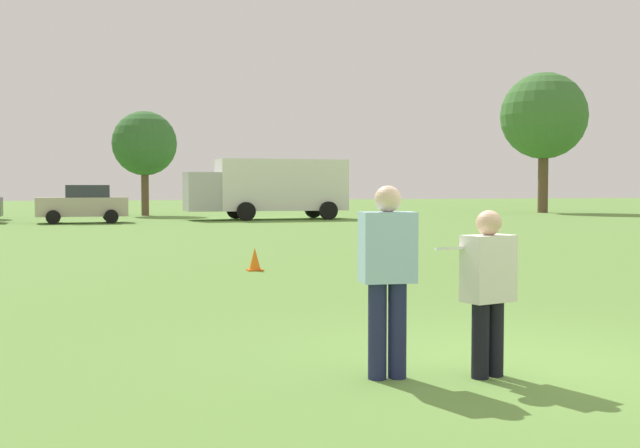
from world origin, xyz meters
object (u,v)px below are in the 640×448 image
player_thrower (388,270)px  player_defender (488,284)px  traffic_cone (255,260)px  box_truck (270,186)px  frisbee (449,249)px  parked_car_center (83,204)px

player_thrower → player_defender: 0.94m
traffic_cone → box_truck: (5.83, 25.05, 1.52)m
traffic_cone → player_thrower: bearing=-94.0°
player_defender → box_truck: box_truck is taller
frisbee → box_truck: bearing=80.3°
player_thrower → frisbee: 0.60m
player_defender → frisbee: player_defender is taller
parked_car_center → box_truck: bearing=9.9°
player_defender → box_truck: bearing=80.8°
player_thrower → box_truck: 35.07m
box_truck → frisbee: bearing=-99.7°
traffic_cone → parked_car_center: 23.69m
player_thrower → parked_car_center: bearing=95.2°
player_defender → frisbee: 0.48m
frisbee → traffic_cone: 9.56m
player_thrower → parked_car_center: size_ratio=0.41×
frisbee → parked_car_center: 33.10m
player_defender → parked_car_center: size_ratio=0.36×
player_defender → traffic_cone: player_defender is taller
frisbee → player_thrower: bearing=169.7°
parked_car_center → box_truck: (9.50, 1.65, 0.83)m
traffic_cone → parked_car_center: (-3.67, 23.39, 0.69)m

